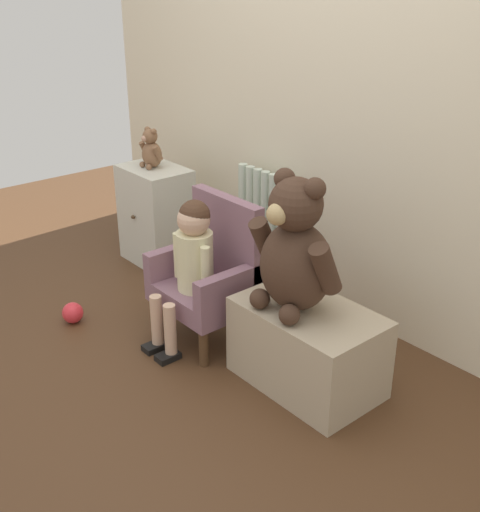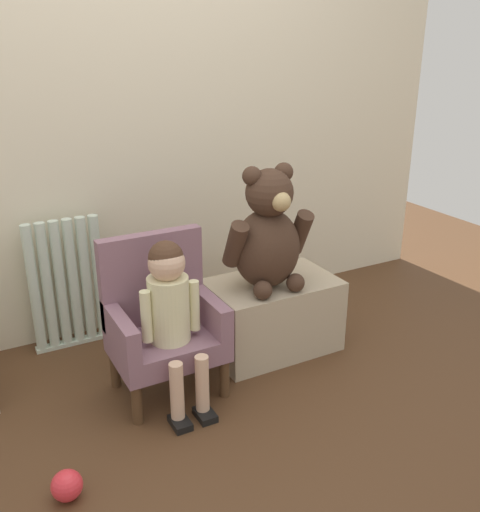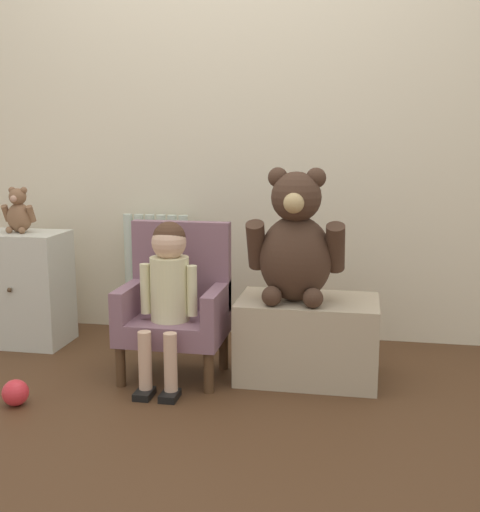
{
  "view_description": "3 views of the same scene",
  "coord_description": "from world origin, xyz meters",
  "px_view_note": "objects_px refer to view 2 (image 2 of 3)",
  "views": [
    {
      "loc": [
        2.05,
        -1.14,
        1.65
      ],
      "look_at": [
        0.11,
        0.5,
        0.5
      ],
      "focal_mm": 45.0,
      "sensor_mm": 36.0,
      "label": 1
    },
    {
      "loc": [
        -0.86,
        -1.56,
        1.47
      ],
      "look_at": [
        0.25,
        0.48,
        0.56
      ],
      "focal_mm": 40.0,
      "sensor_mm": 36.0,
      "label": 2
    },
    {
      "loc": [
        0.68,
        -2.19,
        1.06
      ],
      "look_at": [
        0.17,
        0.55,
        0.55
      ],
      "focal_mm": 45.0,
      "sensor_mm": 36.0,
      "label": 3
    }
  ],
  "objects_px": {
    "large_teddy_bear": "(268,235)",
    "toy_ball": "(67,485)",
    "child_figure": "(171,302)",
    "child_armchair": "(162,320)",
    "low_bench": "(272,315)",
    "radiator": "(67,285)"
  },
  "relations": [
    {
      "from": "child_figure",
      "to": "large_teddy_bear",
      "type": "height_order",
      "value": "large_teddy_bear"
    },
    {
      "from": "radiator",
      "to": "child_figure",
      "type": "bearing_deg",
      "value": -67.93
    },
    {
      "from": "child_figure",
      "to": "low_bench",
      "type": "bearing_deg",
      "value": 15.97
    },
    {
      "from": "child_armchair",
      "to": "low_bench",
      "type": "relative_size",
      "value": 1.12
    },
    {
      "from": "radiator",
      "to": "low_bench",
      "type": "height_order",
      "value": "radiator"
    },
    {
      "from": "low_bench",
      "to": "large_teddy_bear",
      "type": "bearing_deg",
      "value": -145.62
    },
    {
      "from": "child_armchair",
      "to": "toy_ball",
      "type": "height_order",
      "value": "child_armchair"
    },
    {
      "from": "child_armchair",
      "to": "low_bench",
      "type": "bearing_deg",
      "value": 5.6
    },
    {
      "from": "radiator",
      "to": "toy_ball",
      "type": "distance_m",
      "value": 1.1
    },
    {
      "from": "child_armchair",
      "to": "large_teddy_bear",
      "type": "height_order",
      "value": "large_teddy_bear"
    },
    {
      "from": "child_armchair",
      "to": "child_figure",
      "type": "height_order",
      "value": "child_figure"
    },
    {
      "from": "child_figure",
      "to": "toy_ball",
      "type": "relative_size",
      "value": 6.66
    },
    {
      "from": "large_teddy_bear",
      "to": "low_bench",
      "type": "bearing_deg",
      "value": 34.38
    },
    {
      "from": "radiator",
      "to": "child_figure",
      "type": "distance_m",
      "value": 0.74
    },
    {
      "from": "large_teddy_bear",
      "to": "toy_ball",
      "type": "bearing_deg",
      "value": -155.38
    },
    {
      "from": "low_bench",
      "to": "large_teddy_bear",
      "type": "relative_size",
      "value": 1.06
    },
    {
      "from": "child_armchair",
      "to": "child_figure",
      "type": "relative_size",
      "value": 0.97
    },
    {
      "from": "low_bench",
      "to": "toy_ball",
      "type": "height_order",
      "value": "low_bench"
    },
    {
      "from": "child_armchair",
      "to": "child_figure",
      "type": "bearing_deg",
      "value": -90.0
    },
    {
      "from": "radiator",
      "to": "child_armchair",
      "type": "xyz_separation_m",
      "value": [
        0.27,
        -0.57,
        -0.0
      ]
    },
    {
      "from": "toy_ball",
      "to": "child_armchair",
      "type": "bearing_deg",
      "value": 41.25
    },
    {
      "from": "child_armchair",
      "to": "toy_ball",
      "type": "relative_size",
      "value": 6.44
    }
  ]
}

